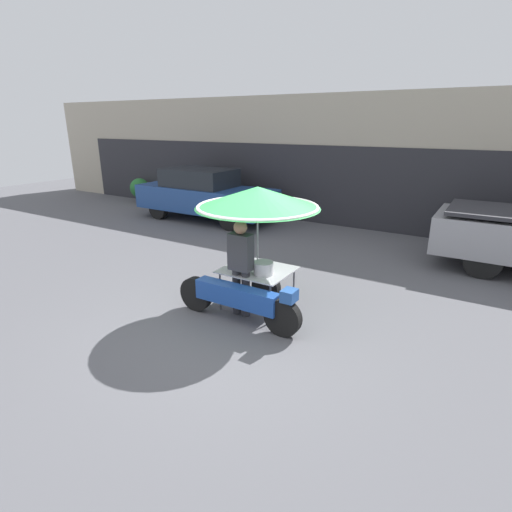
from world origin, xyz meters
TOP-DOWN VIEW (x-y plane):
  - ground_plane at (0.00, 0.00)m, footprint 36.00×36.00m
  - shopfront_building at (0.00, 8.19)m, footprint 28.00×2.06m
  - vendor_motorcycle_cart at (-0.07, 0.84)m, footprint 2.25×2.03m
  - vendor_person at (-0.16, 0.53)m, footprint 0.38×0.22m
  - parked_car at (-4.96, 5.64)m, footprint 4.65×1.69m
  - potted_plant at (-9.08, 6.69)m, footprint 0.77×0.77m

SIDE VIEW (x-z plane):
  - ground_plane at x=0.00m, z-range 0.00..0.00m
  - potted_plant at x=-9.08m, z-range 0.06..1.02m
  - parked_car at x=-4.96m, z-range 0.02..1.67m
  - vendor_person at x=-0.16m, z-range 0.10..1.70m
  - vendor_motorcycle_cart at x=-0.07m, z-range 0.61..2.71m
  - shopfront_building at x=0.00m, z-range -0.01..3.87m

